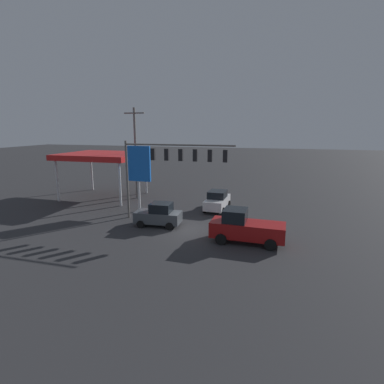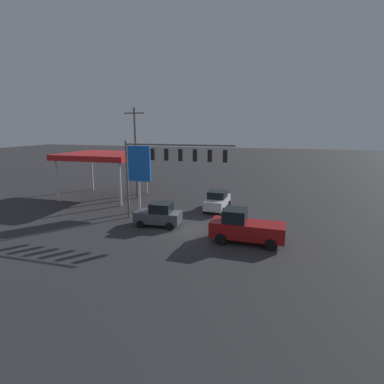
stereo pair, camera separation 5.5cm
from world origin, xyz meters
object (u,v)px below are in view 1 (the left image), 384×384
Objects in this scene: utility_pole at (136,152)px; price_sign at (138,166)px; pickup_parked at (245,227)px; hatchback_crossing at (159,215)px; traffic_signal_assembly at (172,159)px; sedan_waiting at (217,200)px.

utility_pole is 1.60× the size of price_sign.
hatchback_crossing is at bearing -11.57° from pickup_parked.
utility_pole is 11.55m from hatchback_crossing.
sedan_waiting is (-3.01, -4.76, -4.49)m from traffic_signal_assembly.
utility_pole is 5.81m from price_sign.
price_sign is at bearing -49.02° from hatchback_crossing.
traffic_signal_assembly is at bearing 133.95° from utility_pole.
price_sign reaches higher than pickup_parked.
pickup_parked reaches higher than sedan_waiting.
traffic_signal_assembly is 4.83m from price_sign.
traffic_signal_assembly is at bearing -24.35° from pickup_parked.
traffic_signal_assembly is at bearing 153.39° from price_sign.
utility_pole reaches higher than pickup_parked.
utility_pole reaches higher than traffic_signal_assembly.
hatchback_crossing is (0.74, 1.49, -4.49)m from traffic_signal_assembly.
price_sign is 12.52m from pickup_parked.
utility_pole is at bearing -57.55° from hatchback_crossing.
utility_pole is at bearing -35.74° from pickup_parked.
utility_pole is 17.59m from pickup_parked.
utility_pole is 2.28× the size of sedan_waiting.
price_sign is 1.21× the size of pickup_parked.
sedan_waiting is (-3.75, -6.24, 0.00)m from hatchback_crossing.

